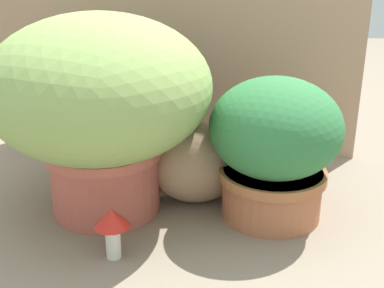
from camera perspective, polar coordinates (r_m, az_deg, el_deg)
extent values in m
plane|color=gray|center=(1.31, -6.39, -7.84)|extent=(6.00, 6.00, 0.00)
cube|color=tan|center=(1.59, -2.04, 16.26)|extent=(1.18, 0.03, 0.99)
cylinder|color=#BA5A4B|center=(1.30, -9.92, -3.84)|extent=(0.28, 0.28, 0.18)
cylinder|color=#C0614F|center=(1.27, -10.14, -0.67)|extent=(0.30, 0.30, 0.02)
ellipsoid|color=#87A757|center=(1.22, -10.63, 6.45)|extent=(0.55, 0.55, 0.36)
cylinder|color=#AF6543|center=(1.27, 9.13, -5.52)|extent=(0.25, 0.25, 0.13)
cylinder|color=#A8653D|center=(1.25, 9.27, -3.42)|extent=(0.27, 0.27, 0.02)
ellipsoid|color=#2F733D|center=(1.21, 9.60, 1.87)|extent=(0.32, 0.32, 0.25)
ellipsoid|color=#A18061|center=(1.31, 0.94, -2.16)|extent=(0.31, 0.27, 0.22)
ellipsoid|color=#D7B68E|center=(1.35, 4.82, -2.04)|extent=(0.11, 0.12, 0.11)
sphere|color=#A18061|center=(1.31, 5.51, 3.12)|extent=(0.15, 0.15, 0.11)
cone|color=#A18061|center=(1.32, 5.05, 6.03)|extent=(0.05, 0.05, 0.04)
cone|color=#A18061|center=(1.27, 6.17, 5.35)|extent=(0.05, 0.05, 0.04)
cylinder|color=#A18061|center=(1.36, -4.37, -5.55)|extent=(0.18, 0.11, 0.07)
cylinder|color=silver|center=(1.12, -9.06, -11.03)|extent=(0.03, 0.03, 0.08)
cone|color=red|center=(1.09, -9.25, -8.33)|extent=(0.08, 0.08, 0.04)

